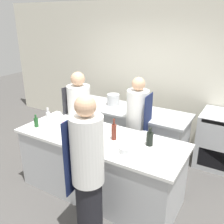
{
  "coord_description": "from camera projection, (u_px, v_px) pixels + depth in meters",
  "views": [
    {
      "loc": [
        1.75,
        -2.57,
        2.49
      ],
      "look_at": [
        0.0,
        0.35,
        1.18
      ],
      "focal_mm": 40.0,
      "sensor_mm": 36.0,
      "label": 1
    }
  ],
  "objects": [
    {
      "name": "bowl_mixing_large",
      "position": [
        144.0,
        136.0,
        3.43
      ],
      "size": [
        0.19,
        0.19,
        0.06
      ],
      "color": "white",
      "rests_on": "prep_counter"
    },
    {
      "name": "bowl_ceramic_blue",
      "position": [
        88.0,
        144.0,
        3.18
      ],
      "size": [
        0.17,
        0.17,
        0.08
      ],
      "color": "tan",
      "rests_on": "prep_counter"
    },
    {
      "name": "prep_counter",
      "position": [
        100.0,
        165.0,
        3.63
      ],
      "size": [
        2.41,
        0.91,
        0.93
      ],
      "color": "#B7BABC",
      "rests_on": "ground_plane"
    },
    {
      "name": "bottle_cooking_oil",
      "position": [
        150.0,
        138.0,
        3.2
      ],
      "size": [
        0.09,
        0.09,
        0.25
      ],
      "color": "black",
      "rests_on": "prep_counter"
    },
    {
      "name": "cutting_board",
      "position": [
        152.0,
        160.0,
        2.89
      ],
      "size": [
        0.39,
        0.21,
        0.01
      ],
      "color": "white",
      "rests_on": "prep_counter"
    },
    {
      "name": "wall_back",
      "position": [
        157.0,
        74.0,
        5.0
      ],
      "size": [
        8.0,
        0.06,
        2.8
      ],
      "color": "silver",
      "rests_on": "ground_plane"
    },
    {
      "name": "oven_range",
      "position": [
        224.0,
        141.0,
        4.31
      ],
      "size": [
        0.84,
        0.72,
        0.96
      ],
      "color": "#B7BABC",
      "rests_on": "ground_plane"
    },
    {
      "name": "bottle_vinegar",
      "position": [
        114.0,
        131.0,
        3.34
      ],
      "size": [
        0.07,
        0.07,
        0.3
      ],
      "color": "#5B2319",
      "rests_on": "prep_counter"
    },
    {
      "name": "ground_plane",
      "position": [
        100.0,
        191.0,
        3.8
      ],
      "size": [
        16.0,
        16.0,
        0.0
      ],
      "primitive_type": "plane",
      "color": "#4C4947"
    },
    {
      "name": "cup",
      "position": [
        65.0,
        125.0,
        3.72
      ],
      "size": [
        0.07,
        0.07,
        0.09
      ],
      "color": "#B2382D",
      "rests_on": "prep_counter"
    },
    {
      "name": "chef_at_prep_near",
      "position": [
        88.0,
        174.0,
        2.67
      ],
      "size": [
        0.37,
        0.36,
        1.8
      ],
      "rotation": [
        0.0,
        0.0,
        1.65
      ],
      "color": "black",
      "rests_on": "ground_plane"
    },
    {
      "name": "pass_counter",
      "position": [
        125.0,
        132.0,
        4.67
      ],
      "size": [
        2.33,
        0.75,
        0.93
      ],
      "color": "#B7BABC",
      "rests_on": "ground_plane"
    },
    {
      "name": "chef_at_stove",
      "position": [
        137.0,
        127.0,
        4.04
      ],
      "size": [
        0.37,
        0.35,
        1.63
      ],
      "rotation": [
        0.0,
        0.0,
        -1.52
      ],
      "color": "black",
      "rests_on": "ground_plane"
    },
    {
      "name": "bottle_wine",
      "position": [
        48.0,
        117.0,
        3.84
      ],
      "size": [
        0.06,
        0.06,
        0.26
      ],
      "color": "silver",
      "rests_on": "prep_counter"
    },
    {
      "name": "chef_at_pass_far",
      "position": [
        80.0,
        120.0,
        4.28
      ],
      "size": [
        0.41,
        0.39,
        1.66
      ],
      "rotation": [
        0.0,
        0.0,
        1.47
      ],
      "color": "black",
      "rests_on": "ground_plane"
    },
    {
      "name": "bottle_olive_oil",
      "position": [
        36.0,
        122.0,
        3.74
      ],
      "size": [
        0.06,
        0.06,
        0.19
      ],
      "color": "#19471E",
      "rests_on": "prep_counter"
    },
    {
      "name": "stockpot",
      "position": [
        113.0,
        100.0,
        4.66
      ],
      "size": [
        0.23,
        0.23,
        0.21
      ],
      "color": "#B7BABC",
      "rests_on": "pass_counter"
    },
    {
      "name": "bowl_prep_small",
      "position": [
        125.0,
        150.0,
        3.04
      ],
      "size": [
        0.16,
        0.16,
        0.07
      ],
      "color": "#B7BABC",
      "rests_on": "prep_counter"
    }
  ]
}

